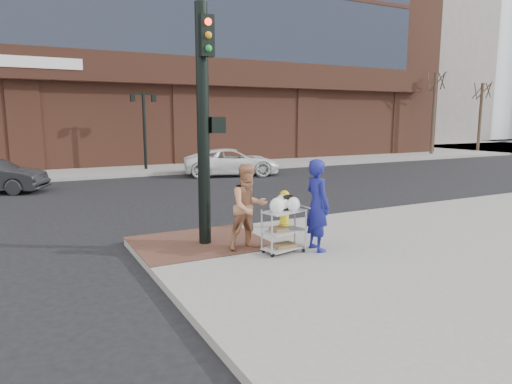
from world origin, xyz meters
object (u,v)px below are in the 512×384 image
traffic_signal_pole (204,119)px  utility_cart (284,227)px  minivan_white (232,162)px  fire_hydrant (284,209)px  woman_blue (317,205)px  pedestrian_tan (249,207)px  lamp_post (144,122)px

traffic_signal_pole → utility_cart: traffic_signal_pole is taller
traffic_signal_pole → utility_cart: 2.79m
minivan_white → fire_hydrant: (-3.68, -11.20, -0.04)m
woman_blue → pedestrian_tan: (-1.21, 0.72, -0.05)m
woman_blue → minivan_white: size_ratio=0.39×
lamp_post → fire_hydrant: (-0.22, -14.75, -1.99)m
lamp_post → utility_cart: size_ratio=3.42×
minivan_white → fire_hydrant: size_ratio=5.12×
lamp_post → woman_blue: size_ratio=2.12×
traffic_signal_pole → lamp_post: bearing=80.8°
lamp_post → pedestrian_tan: bearing=-96.6°
lamp_post → minivan_white: lamp_post is taller
lamp_post → fire_hydrant: size_ratio=4.27×
lamp_post → utility_cart: (-1.34, -16.59, -1.94)m
woman_blue → fire_hydrant: bearing=-9.3°
utility_cart → fire_hydrant: bearing=58.6°
traffic_signal_pole → minivan_white: (5.93, 11.67, -2.16)m
traffic_signal_pole → fire_hydrant: size_ratio=5.34×
lamp_post → minivan_white: bearing=-45.8°
traffic_signal_pole → woman_blue: (1.84, -1.51, -1.74)m
woman_blue → fire_hydrant: 2.08m
utility_cart → fire_hydrant: (1.12, 1.83, -0.05)m
pedestrian_tan → utility_cart: pedestrian_tan is taller
minivan_white → utility_cart: 13.89m
woman_blue → minivan_white: 13.81m
woman_blue → pedestrian_tan: 1.41m
minivan_white → utility_cart: size_ratio=4.10×
lamp_post → pedestrian_tan: lamp_post is taller
traffic_signal_pole → woman_blue: traffic_signal_pole is taller
lamp_post → fire_hydrant: 14.89m
minivan_white → utility_cart: bearing=178.0°
lamp_post → utility_cart: 16.75m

